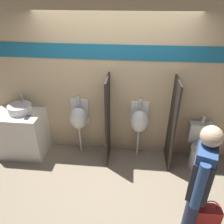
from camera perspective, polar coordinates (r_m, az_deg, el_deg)
ground_plane at (r=3.99m, az=-0.26°, el=-14.49°), size 16.00×16.00×0.00m
display_wall at (r=3.74m, az=0.67°, el=7.36°), size 4.36×0.07×2.70m
sink_counter at (r=4.40m, az=-22.57°, el=-5.24°), size 0.86×0.58×0.86m
sink_basin at (r=4.17m, az=-22.91°, el=0.83°), size 0.41×0.41×0.28m
cell_phone at (r=3.98m, az=-21.18°, el=-1.32°), size 0.07×0.14×0.01m
divider_near_counter at (r=3.74m, az=-1.13°, el=-2.42°), size 0.03×0.54×1.58m
divider_mid at (r=3.79m, az=15.40°, el=-3.22°), size 0.03×0.54×1.58m
urinal_near_counter at (r=3.97m, az=-8.69°, el=-1.58°), size 0.33×0.30×1.12m
urinal_far at (r=3.86m, az=7.12°, el=-2.43°), size 0.33×0.30×1.12m
toilet at (r=4.18m, az=21.96°, el=-8.89°), size 0.40×0.52×0.89m
person_in_vest at (r=2.68m, az=21.94°, el=-16.02°), size 0.34×0.54×1.64m
shopping_bag at (r=3.31m, az=23.30°, el=-24.30°), size 0.30×0.16×0.57m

